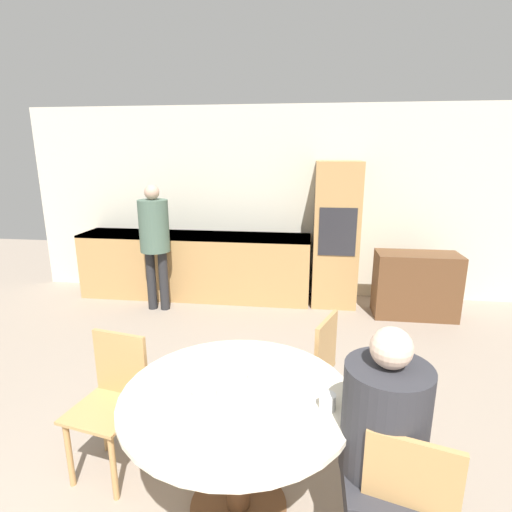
# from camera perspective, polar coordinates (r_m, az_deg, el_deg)

# --- Properties ---
(wall_back) EXTENTS (6.99, 0.05, 2.60)m
(wall_back) POSITION_cam_1_polar(r_m,az_deg,el_deg) (5.61, 2.55, 7.57)
(wall_back) COLOR beige
(wall_back) RESTS_ON ground_plane
(kitchen_counter) EXTENTS (3.16, 0.60, 0.89)m
(kitchen_counter) POSITION_cam_1_polar(r_m,az_deg,el_deg) (5.64, -8.66, -1.25)
(kitchen_counter) COLOR tan
(kitchen_counter) RESTS_ON ground_plane
(oven_unit) EXTENTS (0.57, 0.59, 1.88)m
(oven_unit) POSITION_cam_1_polar(r_m,az_deg,el_deg) (5.33, 11.31, 3.01)
(oven_unit) COLOR tan
(oven_unit) RESTS_ON ground_plane
(sideboard) EXTENTS (0.98, 0.45, 0.81)m
(sideboard) POSITION_cam_1_polar(r_m,az_deg,el_deg) (5.30, 21.83, -3.87)
(sideboard) COLOR brown
(sideboard) RESTS_ON ground_plane
(dining_table) EXTENTS (1.23, 1.23, 0.76)m
(dining_table) POSITION_cam_1_polar(r_m,az_deg,el_deg) (2.35, -2.67, -23.26)
(dining_table) COLOR brown
(dining_table) RESTS_ON ground_plane
(chair_near_right) EXTENTS (0.49, 0.49, 0.89)m
(chair_near_right) POSITION_cam_1_polar(r_m,az_deg,el_deg) (2.17, 20.85, -29.82)
(chair_near_right) COLOR tan
(chair_near_right) RESTS_ON ground_plane
(chair_far_left) EXTENTS (0.47, 0.47, 0.89)m
(chair_far_left) POSITION_cam_1_polar(r_m,az_deg,el_deg) (2.82, -19.71, -18.19)
(chair_far_left) COLOR tan
(chair_far_left) RESTS_ON ground_plane
(chair_far_right) EXTENTS (0.52, 0.52, 0.89)m
(chair_far_right) POSITION_cam_1_polar(r_m,az_deg,el_deg) (3.00, 7.95, -15.21)
(chair_far_right) COLOR tan
(chair_far_right) RESTS_ON ground_plane
(person_seated) EXTENTS (0.39, 0.47, 1.27)m
(person_seated) POSITION_cam_1_polar(r_m,az_deg,el_deg) (2.07, 17.84, -23.81)
(person_seated) COLOR #262628
(person_seated) RESTS_ON ground_plane
(person_standing) EXTENTS (0.37, 0.37, 1.61)m
(person_standing) POSITION_cam_1_polar(r_m,az_deg,el_deg) (5.15, -14.30, 2.98)
(person_standing) COLOR #262628
(person_standing) RESTS_ON ground_plane
(cup) EXTENTS (0.08, 0.08, 0.08)m
(cup) POSITION_cam_1_polar(r_m,az_deg,el_deg) (2.12, 10.17, -19.80)
(cup) COLOR white
(cup) RESTS_ON dining_table
(bowl_near) EXTENTS (0.16, 0.16, 0.05)m
(bowl_near) POSITION_cam_1_polar(r_m,az_deg,el_deg) (1.94, -5.58, -24.02)
(bowl_near) COLOR silver
(bowl_near) RESTS_ON dining_table
(bowl_centre) EXTENTS (0.14, 0.14, 0.05)m
(bowl_centre) POSITION_cam_1_polar(r_m,az_deg,el_deg) (2.20, -7.39, -18.83)
(bowl_centre) COLOR beige
(bowl_centre) RESTS_ON dining_table
(bowl_far) EXTENTS (0.18, 0.18, 0.05)m
(bowl_far) POSITION_cam_1_polar(r_m,az_deg,el_deg) (2.31, 1.08, -16.83)
(bowl_far) COLOR silver
(bowl_far) RESTS_ON dining_table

